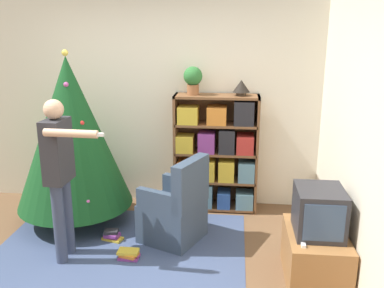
{
  "coord_description": "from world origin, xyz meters",
  "views": [
    {
      "loc": [
        1.01,
        -3.31,
        2.22
      ],
      "look_at": [
        0.58,
        0.82,
        1.05
      ],
      "focal_mm": 40.0,
      "sensor_mm": 36.0,
      "label": 1
    }
  ],
  "objects_px": {
    "armchair": "(175,211)",
    "standing_person": "(60,168)",
    "television": "(319,211)",
    "christmas_tree": "(71,133)",
    "potted_plant": "(193,78)",
    "table_lamp": "(241,87)",
    "bookshelf": "(216,155)"
  },
  "relations": [
    {
      "from": "armchair",
      "to": "standing_person",
      "type": "bearing_deg",
      "value": -41.17
    },
    {
      "from": "television",
      "to": "christmas_tree",
      "type": "height_order",
      "value": "christmas_tree"
    },
    {
      "from": "christmas_tree",
      "to": "potted_plant",
      "type": "distance_m",
      "value": 1.51
    },
    {
      "from": "christmas_tree",
      "to": "table_lamp",
      "type": "bearing_deg",
      "value": 15.9
    },
    {
      "from": "standing_person",
      "to": "potted_plant",
      "type": "bearing_deg",
      "value": 143.39
    },
    {
      "from": "armchair",
      "to": "television",
      "type": "bearing_deg",
      "value": 89.91
    },
    {
      "from": "christmas_tree",
      "to": "table_lamp",
      "type": "height_order",
      "value": "christmas_tree"
    },
    {
      "from": "television",
      "to": "christmas_tree",
      "type": "bearing_deg",
      "value": 159.84
    },
    {
      "from": "armchair",
      "to": "standing_person",
      "type": "distance_m",
      "value": 1.27
    },
    {
      "from": "standing_person",
      "to": "potted_plant",
      "type": "relative_size",
      "value": 4.79
    },
    {
      "from": "christmas_tree",
      "to": "standing_person",
      "type": "height_order",
      "value": "christmas_tree"
    },
    {
      "from": "bookshelf",
      "to": "armchair",
      "type": "bearing_deg",
      "value": -114.13
    },
    {
      "from": "christmas_tree",
      "to": "television",
      "type": "bearing_deg",
      "value": -20.16
    },
    {
      "from": "christmas_tree",
      "to": "standing_person",
      "type": "relative_size",
      "value": 1.25
    },
    {
      "from": "christmas_tree",
      "to": "armchair",
      "type": "xyz_separation_m",
      "value": [
        1.21,
        -0.34,
        -0.73
      ]
    },
    {
      "from": "television",
      "to": "christmas_tree",
      "type": "distance_m",
      "value": 2.74
    },
    {
      "from": "table_lamp",
      "to": "standing_person",
      "type": "bearing_deg",
      "value": -141.31
    },
    {
      "from": "television",
      "to": "standing_person",
      "type": "height_order",
      "value": "standing_person"
    },
    {
      "from": "bookshelf",
      "to": "television",
      "type": "bearing_deg",
      "value": -56.67
    },
    {
      "from": "television",
      "to": "standing_person",
      "type": "distance_m",
      "value": 2.37
    },
    {
      "from": "bookshelf",
      "to": "potted_plant",
      "type": "xyz_separation_m",
      "value": [
        -0.29,
        0.01,
        0.92
      ]
    },
    {
      "from": "armchair",
      "to": "standing_person",
      "type": "relative_size",
      "value": 0.58
    },
    {
      "from": "armchair",
      "to": "bookshelf",
      "type": "bearing_deg",
      "value": 179.82
    },
    {
      "from": "television",
      "to": "standing_person",
      "type": "relative_size",
      "value": 0.3
    },
    {
      "from": "armchair",
      "to": "standing_person",
      "type": "xyz_separation_m",
      "value": [
        -1.01,
        -0.47,
        0.61
      ]
    },
    {
      "from": "standing_person",
      "to": "potted_plant",
      "type": "distance_m",
      "value": 1.87
    },
    {
      "from": "armchair",
      "to": "christmas_tree",
      "type": "bearing_deg",
      "value": -81.67
    },
    {
      "from": "television",
      "to": "armchair",
      "type": "height_order",
      "value": "armchair"
    },
    {
      "from": "standing_person",
      "to": "table_lamp",
      "type": "relative_size",
      "value": 7.87
    },
    {
      "from": "television",
      "to": "armchair",
      "type": "distance_m",
      "value": 1.51
    },
    {
      "from": "television",
      "to": "potted_plant",
      "type": "relative_size",
      "value": 1.43
    },
    {
      "from": "standing_person",
      "to": "potted_plant",
      "type": "xyz_separation_m",
      "value": [
        1.11,
        1.34,
        0.68
      ]
    }
  ]
}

